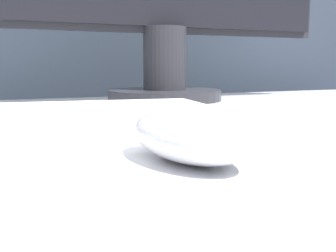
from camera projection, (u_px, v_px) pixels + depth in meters
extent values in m
cube|color=#333D4C|center=(48.00, 187.00, 0.95)|extent=(5.00, 0.03, 1.03)
ellipsoid|color=white|center=(187.00, 136.00, 0.27)|extent=(0.08, 0.12, 0.04)
cube|color=silver|center=(15.00, 122.00, 0.41)|extent=(0.44, 0.17, 0.02)
cube|color=white|center=(15.00, 111.00, 0.41)|extent=(0.41, 0.16, 0.01)
cylinder|color=#28282D|center=(165.00, 95.00, 0.76)|extent=(0.22, 0.22, 0.02)
cylinder|color=#28282D|center=(165.00, 59.00, 0.75)|extent=(0.08, 0.08, 0.12)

